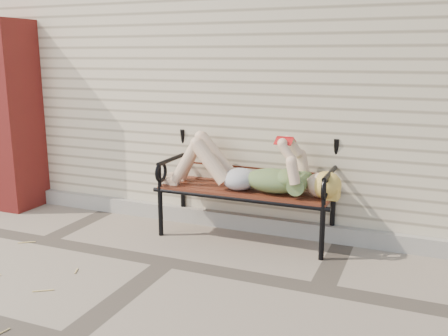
% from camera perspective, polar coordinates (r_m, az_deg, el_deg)
% --- Properties ---
extents(ground, '(80.00, 80.00, 0.00)m').
position_cam_1_polar(ground, '(4.13, -6.52, -10.65)').
color(ground, gray).
rests_on(ground, ground).
extents(house_wall, '(8.00, 4.00, 3.00)m').
position_cam_1_polar(house_wall, '(6.57, 6.09, 11.51)').
color(house_wall, beige).
rests_on(house_wall, ground).
extents(foundation_strip, '(8.00, 0.10, 0.15)m').
position_cam_1_polar(foundation_strip, '(4.91, -1.06, -5.74)').
color(foundation_strip, '#9A948B').
rests_on(foundation_strip, ground).
extents(brick_pillar, '(0.50, 0.50, 2.00)m').
position_cam_1_polar(brick_pillar, '(5.84, -23.31, 5.49)').
color(brick_pillar, maroon).
rests_on(brick_pillar, ground).
extents(garden_bench, '(1.69, 0.67, 1.10)m').
position_cam_1_polar(garden_bench, '(4.53, 2.93, -0.26)').
color(garden_bench, black).
rests_on(garden_bench, ground).
extents(reading_woman, '(1.60, 0.36, 0.50)m').
position_cam_1_polar(reading_woman, '(4.39, 2.52, -0.17)').
color(reading_woman, '#0B3F4F').
rests_on(reading_woman, ground).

